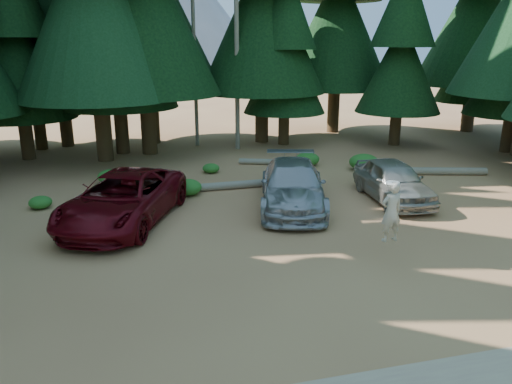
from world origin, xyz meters
TOP-DOWN VIEW (x-y plane):
  - ground at (0.00, 0.00)m, footprint 160.00×160.00m
  - forest_belt_north at (0.00, 15.00)m, footprint 36.00×7.00m
  - snag_front at (0.80, 14.50)m, footprint 0.24×0.24m
  - snag_back at (-1.20, 16.00)m, footprint 0.20×0.20m
  - mountain_peak at (-2.59, 88.23)m, footprint 48.00×50.00m
  - red_pickup at (-5.18, 4.16)m, footprint 4.78×6.39m
  - silver_minivan_center at (0.58, 4.35)m, footprint 3.60×5.80m
  - silver_minivan_right at (4.37, 4.17)m, footprint 2.10×4.50m
  - frisbee_player at (1.69, -0.48)m, footprint 0.63×0.45m
  - log_left at (-0.17, 7.06)m, footprint 4.30×0.40m
  - log_mid at (1.68, 10.50)m, footprint 3.21×1.39m
  - log_right at (7.70, 7.09)m, footprint 5.03×1.68m
  - shrub_far_left at (-5.76, 9.15)m, footprint 1.00×1.00m
  - shrub_left at (-1.45, 9.76)m, footprint 0.75×0.75m
  - shrub_center_left at (-2.85, 6.69)m, footprint 1.09×1.09m
  - shrub_center_right at (2.19, 9.21)m, footprint 1.05×1.05m
  - shrub_right at (5.37, 8.55)m, footprint 1.33×1.33m
  - shrub_far_right at (3.18, 10.00)m, footprint 1.12×1.12m
  - shrub_edge_west at (-8.04, 6.36)m, footprint 0.79×0.79m

SIDE VIEW (x-z plane):
  - ground at x=0.00m, z-range 0.00..0.00m
  - forest_belt_north at x=0.00m, z-range -11.00..11.00m
  - log_mid at x=1.68m, z-range 0.00..0.27m
  - log_left at x=-0.17m, z-range 0.00..0.31m
  - log_right at x=7.70m, z-range 0.00..0.33m
  - shrub_left at x=-1.45m, z-range 0.00..0.41m
  - shrub_edge_west at x=-8.04m, z-range 0.00..0.43m
  - shrub_far_left at x=-5.76m, z-range 0.00..0.55m
  - shrub_center_right at x=2.19m, z-range 0.00..0.58m
  - shrub_center_left at x=-2.85m, z-range 0.00..0.60m
  - shrub_far_right at x=3.18m, z-range 0.00..0.61m
  - shrub_right at x=5.37m, z-range 0.00..0.73m
  - silver_minivan_right at x=4.37m, z-range 0.00..1.49m
  - silver_minivan_center at x=0.58m, z-range 0.00..1.57m
  - red_pickup at x=-5.18m, z-range 0.00..1.61m
  - frisbee_player at x=1.69m, z-range 0.53..2.17m
  - snag_back at x=-1.20m, z-range 0.00..10.00m
  - snag_front at x=0.80m, z-range 0.00..12.00m
  - mountain_peak at x=-2.59m, z-range -1.29..26.71m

